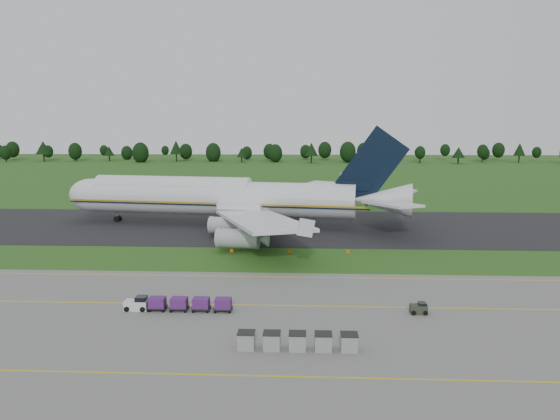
# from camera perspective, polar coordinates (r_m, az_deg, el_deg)

# --- Properties ---
(ground) EXTENTS (600.00, 600.00, 0.00)m
(ground) POSITION_cam_1_polar(r_m,az_deg,el_deg) (85.66, -2.23, -5.17)
(ground) COLOR #255118
(ground) RESTS_ON ground
(apron) EXTENTS (300.00, 52.00, 0.06)m
(apron) POSITION_cam_1_polar(r_m,az_deg,el_deg) (53.53, -5.46, -14.02)
(apron) COLOR slate
(apron) RESTS_ON ground
(taxiway) EXTENTS (300.00, 40.00, 0.08)m
(taxiway) POSITION_cam_1_polar(r_m,az_deg,el_deg) (112.94, -1.01, -1.69)
(taxiway) COLOR black
(taxiway) RESTS_ON ground
(apron_markings) EXTENTS (300.00, 30.20, 0.01)m
(apron_markings) POSITION_cam_1_polar(r_m,az_deg,el_deg) (59.98, -4.50, -11.39)
(apron_markings) COLOR #D4BC0C
(apron_markings) RESTS_ON apron
(tree_line) EXTENTS (526.06, 21.61, 11.96)m
(tree_line) POSITION_cam_1_polar(r_m,az_deg,el_deg) (303.26, 0.51, 6.18)
(tree_line) COLOR black
(tree_line) RESTS_ON ground
(aircraft) EXTENTS (74.01, 71.21, 20.70)m
(aircraft) POSITION_cam_1_polar(r_m,az_deg,el_deg) (113.61, -5.90, 1.32)
(aircraft) COLOR silver
(aircraft) RESTS_ON ground
(baggage_train) EXTENTS (12.22, 1.56, 1.50)m
(baggage_train) POSITION_cam_1_polar(r_m,az_deg,el_deg) (63.50, -10.75, -9.60)
(baggage_train) COLOR silver
(baggage_train) RESTS_ON apron
(utility_cart) EXTENTS (1.87, 1.29, 1.02)m
(utility_cart) POSITION_cam_1_polar(r_m,az_deg,el_deg) (63.45, 14.28, -10.02)
(utility_cart) COLOR #2D3323
(utility_cart) RESTS_ON apron
(uld_row) EXTENTS (11.23, 1.63, 1.61)m
(uld_row) POSITION_cam_1_polar(r_m,az_deg,el_deg) (52.33, 1.84, -13.54)
(uld_row) COLOR gray
(uld_row) RESTS_ON apron
(edge_markers) EXTENTS (19.64, 0.30, 0.60)m
(edge_markers) POSITION_cam_1_polar(r_m,az_deg,el_deg) (89.61, 1.01, -4.35)
(edge_markers) COLOR #F65907
(edge_markers) RESTS_ON ground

